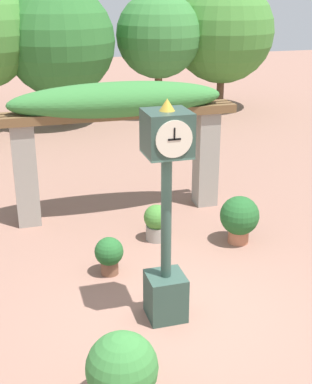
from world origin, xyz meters
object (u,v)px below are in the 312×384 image
pedestal_clock (166,215)px  potted_plant_near_left (239,217)px  potted_plant_near_right (156,222)px  potted_plant_far_right (109,254)px  potted_plant_far_left (122,370)px

pedestal_clock → potted_plant_near_left: pedestal_clock is taller
potted_plant_near_right → potted_plant_near_left: bearing=-20.5°
potted_plant_near_right → potted_plant_far_right: bearing=-137.6°
potted_plant_near_right → potted_plant_far_right: (-1.12, -1.02, -0.00)m
potted_plant_near_right → potted_plant_far_left: potted_plant_far_left is taller
pedestal_clock → potted_plant_near_right: bearing=76.7°
pedestal_clock → potted_plant_near_left: 3.00m
potted_plant_near_left → potted_plant_far_right: bearing=-169.4°
potted_plant_far_left → pedestal_clock: bearing=57.4°
potted_plant_near_left → potted_plant_far_right: (-2.56, -0.48, -0.14)m
potted_plant_far_right → potted_plant_near_right: bearing=42.4°
potted_plant_near_left → potted_plant_far_left: potted_plant_far_left is taller
potted_plant_near_right → potted_plant_far_right: size_ratio=1.07×
pedestal_clock → potted_plant_far_right: (-0.54, 1.44, -1.24)m
potted_plant_near_right → potted_plant_far_left: bearing=-111.4°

